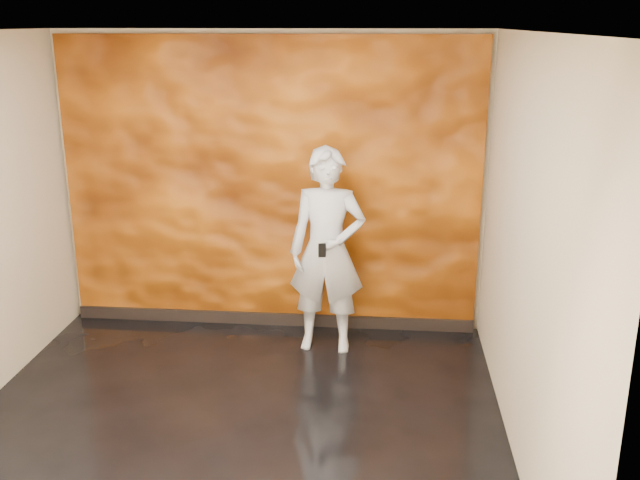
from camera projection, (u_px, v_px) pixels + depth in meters
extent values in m
cube|color=black|center=(231.00, 431.00, 5.20)|extent=(4.00, 4.00, 0.01)
cube|color=#BEAF93|center=(271.00, 184.00, 6.69)|extent=(4.00, 0.02, 2.80)
cube|color=#BEAF93|center=(114.00, 399.00, 2.88)|extent=(4.00, 0.02, 2.80)
cube|color=#BEAF93|center=(527.00, 257.00, 4.61)|extent=(0.02, 4.00, 2.80)
cube|color=white|center=(214.00, 32.00, 4.37)|extent=(4.00, 4.00, 0.01)
cube|color=orange|center=(270.00, 187.00, 6.66)|extent=(3.90, 0.06, 2.75)
cube|color=black|center=(272.00, 319.00, 7.01)|extent=(3.90, 0.04, 0.12)
imported|color=#9FA4AE|center=(327.00, 251.00, 6.28)|extent=(0.69, 0.47, 1.84)
cube|color=black|center=(322.00, 250.00, 5.97)|extent=(0.07, 0.03, 0.12)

